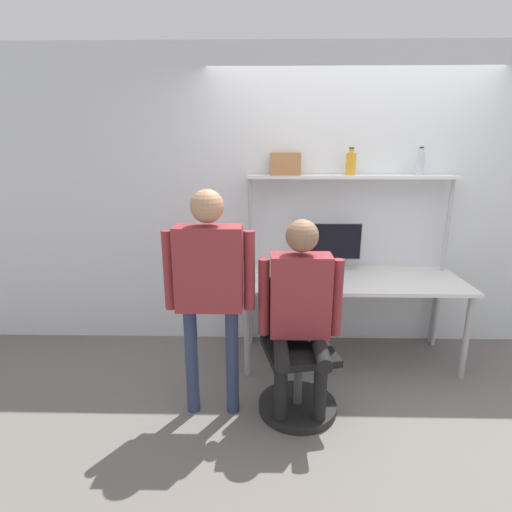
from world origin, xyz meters
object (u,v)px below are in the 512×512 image
object	(u,v)px
laptop	(299,276)
storage_box	(285,164)
monitor	(331,244)
bottle_clear	(420,163)
person_seated	(301,303)
bottle_amber	(351,163)
cell_phone	(329,284)
office_chair	(297,370)
person_standing	(209,277)

from	to	relation	value
laptop	storage_box	size ratio (longest dim) A/B	1.13
monitor	bottle_clear	distance (m)	1.01
person_seated	bottle_amber	world-z (taller)	bottle_amber
cell_phone	office_chair	xyz separation A→B (m)	(-0.29, -0.56, -0.46)
bottle_amber	person_standing	bearing A→B (deg)	-136.96
laptop	storage_box	distance (m)	0.98
bottle_clear	storage_box	xyz separation A→B (m)	(-1.15, 0.00, -0.01)
bottle_amber	storage_box	bearing A→B (deg)	180.00
monitor	person_seated	size ratio (longest dim) A/B	0.39
person_standing	bottle_clear	size ratio (longest dim) A/B	6.71
person_standing	bottle_clear	xyz separation A→B (m)	(1.69, 1.03, 0.69)
storage_box	bottle_amber	bearing A→B (deg)	0.00
person_standing	person_seated	bearing A→B (deg)	0.77
laptop	monitor	bearing A→B (deg)	48.78
cell_phone	person_seated	size ratio (longest dim) A/B	0.11
bottle_amber	storage_box	world-z (taller)	bottle_amber
monitor	person_seated	bearing A→B (deg)	-109.86
bottle_clear	storage_box	distance (m)	1.15
cell_phone	bottle_amber	size ratio (longest dim) A/B	0.65
laptop	cell_phone	size ratio (longest dim) A/B	1.90
person_seated	bottle_amber	xyz separation A→B (m)	(0.49, 1.02, 0.88)
cell_phone	monitor	bearing A→B (deg)	79.42
bottle_clear	storage_box	bearing A→B (deg)	180.00
monitor	laptop	xyz separation A→B (m)	(-0.31, -0.35, -0.19)
cell_phone	storage_box	distance (m)	1.09
laptop	bottle_amber	bearing A→B (deg)	41.24
monitor	storage_box	bearing A→B (deg)	174.47
storage_box	laptop	bearing A→B (deg)	-73.69
storage_box	monitor	bearing A→B (deg)	-5.53
person_seated	laptop	bearing A→B (deg)	85.83
person_standing	cell_phone	bearing A→B (deg)	34.61
cell_phone	bottle_amber	distance (m)	1.06
bottle_clear	bottle_amber	xyz separation A→B (m)	(-0.59, 0.00, -0.00)
monitor	person_standing	world-z (taller)	person_standing
person_seated	monitor	bearing A→B (deg)	70.14
monitor	bottle_amber	size ratio (longest dim) A/B	2.33
office_chair	person_standing	bearing A→B (deg)	-174.73
office_chair	storage_box	bearing A→B (deg)	93.55
monitor	office_chair	size ratio (longest dim) A/B	0.57
monitor	cell_phone	world-z (taller)	monitor
laptop	bottle_clear	xyz separation A→B (m)	(1.04, 0.39, 0.89)
office_chair	person_standing	world-z (taller)	person_standing
cell_phone	bottle_clear	world-z (taller)	bottle_clear
monitor	person_seated	world-z (taller)	person_seated
person_seated	bottle_amber	distance (m)	1.43
office_chair	person_seated	size ratio (longest dim) A/B	0.68
person_seated	bottle_clear	distance (m)	1.73
monitor	office_chair	distance (m)	1.22
office_chair	cell_phone	bearing A→B (deg)	62.40
laptop	bottle_amber	world-z (taller)	bottle_amber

